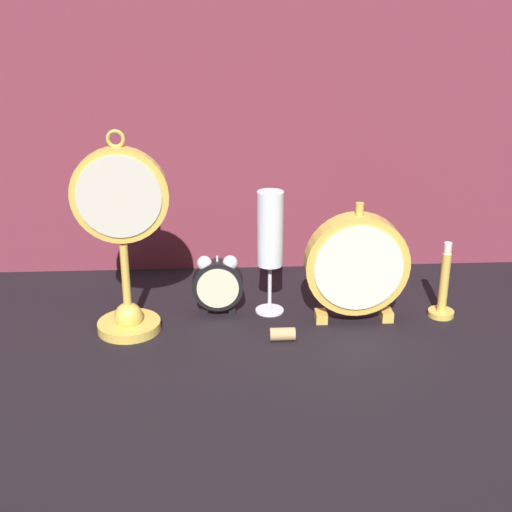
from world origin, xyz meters
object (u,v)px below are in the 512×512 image
champagne_flute (270,236)px  alarm_clock_twin_bell (218,282)px  pocket_watch_on_stand (123,244)px  wine_cork (283,334)px  brass_candlestick (443,292)px  mantel_clock_silver (357,265)px

champagne_flute → alarm_clock_twin_bell: bearing=-175.7°
pocket_watch_on_stand → wine_cork: (0.26, -0.05, -0.15)m
alarm_clock_twin_bell → brass_candlestick: brass_candlestick is taller
alarm_clock_twin_bell → mantel_clock_silver: (0.24, -0.04, 0.04)m
champagne_flute → brass_candlestick: size_ratio=1.62×
pocket_watch_on_stand → alarm_clock_twin_bell: bearing=19.5°
alarm_clock_twin_bell → pocket_watch_on_stand: bearing=-160.5°
mantel_clock_silver → wine_cork: mantel_clock_silver is taller
wine_cork → alarm_clock_twin_bell: bearing=135.7°
mantel_clock_silver → wine_cork: size_ratio=5.18×
alarm_clock_twin_bell → champagne_flute: 0.12m
pocket_watch_on_stand → brass_candlestick: bearing=2.8°
mantel_clock_silver → brass_candlestick: mantel_clock_silver is taller
mantel_clock_silver → brass_candlestick: (0.16, 0.01, -0.06)m
pocket_watch_on_stand → champagne_flute: pocket_watch_on_stand is taller
mantel_clock_silver → champagne_flute: bearing=162.5°
champagne_flute → brass_candlestick: (0.31, -0.03, -0.10)m
champagne_flute → wine_cork: 0.17m
brass_candlestick → mantel_clock_silver: bearing=-175.9°
alarm_clock_twin_bell → wine_cork: size_ratio=2.68×
brass_candlestick → pocket_watch_on_stand: bearing=-177.2°
wine_cork → brass_candlestick: bearing=14.7°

